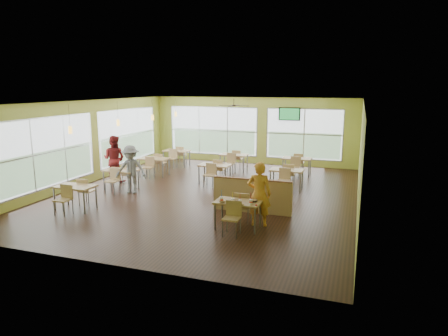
% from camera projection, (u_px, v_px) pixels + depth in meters
% --- Properties ---
extents(room, '(12.00, 12.04, 3.20)m').
position_uv_depth(room, '(208.00, 149.00, 13.75)').
color(room, black).
rests_on(room, ground).
extents(window_bays, '(9.24, 10.24, 2.38)m').
position_uv_depth(window_bays, '(177.00, 138.00, 17.46)').
color(window_bays, white).
rests_on(window_bays, room).
extents(main_table, '(1.22, 1.52, 0.87)m').
position_uv_depth(main_table, '(238.00, 206.00, 10.54)').
color(main_table, tan).
rests_on(main_table, floor).
extents(half_wall_divider, '(2.40, 0.14, 1.04)m').
position_uv_depth(half_wall_divider, '(252.00, 195.00, 11.90)').
color(half_wall_divider, tan).
rests_on(half_wall_divider, floor).
extents(dining_tables, '(6.92, 8.72, 0.87)m').
position_uv_depth(dining_tables, '(199.00, 165.00, 15.87)').
color(dining_tables, tan).
rests_on(dining_tables, floor).
extents(pendant_lights, '(0.11, 7.31, 0.86)m').
position_uv_depth(pendant_lights, '(136.00, 120.00, 15.21)').
color(pendant_lights, '#2D2119').
rests_on(pendant_lights, ceiling).
extents(ceiling_fan, '(1.25, 1.25, 0.29)m').
position_uv_depth(ceiling_fan, '(234.00, 105.00, 16.26)').
color(ceiling_fan, '#2D2119').
rests_on(ceiling_fan, ceiling).
extents(tv_backwall, '(1.00, 0.07, 0.60)m').
position_uv_depth(tv_backwall, '(289.00, 114.00, 18.48)').
color(tv_backwall, black).
rests_on(tv_backwall, wall_back).
extents(man_plaid, '(0.70, 0.50, 1.77)m').
position_uv_depth(man_plaid, '(259.00, 194.00, 10.70)').
color(man_plaid, '#DB5C18').
rests_on(man_plaid, floor).
extents(patron_maroon, '(0.96, 0.78, 1.84)m').
position_uv_depth(patron_maroon, '(114.00, 159.00, 15.61)').
color(patron_maroon, maroon).
rests_on(patron_maroon, floor).
extents(patron_grey, '(1.21, 0.86, 1.71)m').
position_uv_depth(patron_grey, '(131.00, 169.00, 14.00)').
color(patron_grey, slate).
rests_on(patron_grey, floor).
extents(cup_blue, '(0.10, 0.10, 0.37)m').
position_uv_depth(cup_blue, '(222.00, 199.00, 10.42)').
color(cup_blue, white).
rests_on(cup_blue, main_table).
extents(cup_yellow, '(0.09, 0.09, 0.33)m').
position_uv_depth(cup_yellow, '(232.00, 201.00, 10.31)').
color(cup_yellow, white).
rests_on(cup_yellow, main_table).
extents(cup_red_near, '(0.08, 0.08, 0.30)m').
position_uv_depth(cup_red_near, '(240.00, 202.00, 10.26)').
color(cup_red_near, white).
rests_on(cup_red_near, main_table).
extents(cup_red_far, '(0.10, 0.10, 0.35)m').
position_uv_depth(cup_red_far, '(251.00, 202.00, 10.22)').
color(cup_red_far, white).
rests_on(cup_red_far, main_table).
extents(food_basket, '(0.23, 0.23, 0.05)m').
position_uv_depth(food_basket, '(253.00, 201.00, 10.46)').
color(food_basket, black).
rests_on(food_basket, main_table).
extents(ketchup_cup, '(0.05, 0.05, 0.02)m').
position_uv_depth(ketchup_cup, '(256.00, 205.00, 10.13)').
color(ketchup_cup, '#9C030D').
rests_on(ketchup_cup, main_table).
extents(wrapper_left, '(0.19, 0.18, 0.05)m').
position_uv_depth(wrapper_left, '(222.00, 201.00, 10.42)').
color(wrapper_left, '#916A46').
rests_on(wrapper_left, main_table).
extents(wrapper_mid, '(0.22, 0.21, 0.05)m').
position_uv_depth(wrapper_mid, '(237.00, 200.00, 10.57)').
color(wrapper_mid, '#916A46').
rests_on(wrapper_mid, main_table).
extents(wrapper_right, '(0.15, 0.14, 0.03)m').
position_uv_depth(wrapper_right, '(242.00, 204.00, 10.17)').
color(wrapper_right, '#916A46').
rests_on(wrapper_right, main_table).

